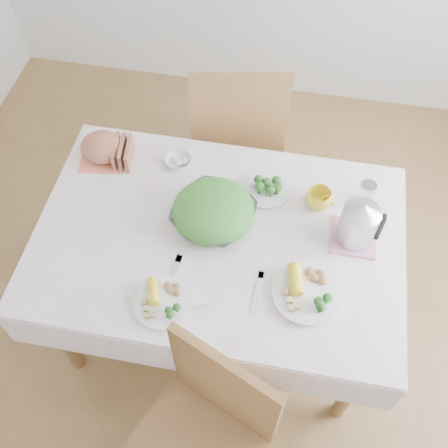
% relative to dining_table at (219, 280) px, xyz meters
% --- Properties ---
extents(floor, '(3.60, 3.60, 0.00)m').
position_rel_dining_table_xyz_m(floor, '(0.00, 0.00, -0.38)').
color(floor, olive).
rests_on(floor, ground).
extents(dining_table, '(1.40, 0.90, 0.75)m').
position_rel_dining_table_xyz_m(dining_table, '(0.00, 0.00, 0.00)').
color(dining_table, brown).
rests_on(dining_table, floor).
extents(tablecloth, '(1.50, 1.00, 0.01)m').
position_rel_dining_table_xyz_m(tablecloth, '(0.00, 0.00, 0.38)').
color(tablecloth, white).
rests_on(tablecloth, dining_table).
extents(chair_far, '(0.56, 0.56, 1.06)m').
position_rel_dining_table_xyz_m(chair_far, '(-0.06, 0.85, 0.09)').
color(chair_far, brown).
rests_on(chair_far, floor).
extents(salad_bowl, '(0.41, 0.41, 0.08)m').
position_rel_dining_table_xyz_m(salad_bowl, '(-0.03, 0.07, 0.43)').
color(salad_bowl, white).
rests_on(salad_bowl, tablecloth).
extents(dinner_plate_left, '(0.23, 0.23, 0.02)m').
position_rel_dining_table_xyz_m(dinner_plate_left, '(-0.14, -0.34, 0.40)').
color(dinner_plate_left, white).
rests_on(dinner_plate_left, tablecloth).
extents(dinner_plate_right, '(0.31, 0.31, 0.02)m').
position_rel_dining_table_xyz_m(dinner_plate_right, '(0.38, -0.20, 0.40)').
color(dinner_plate_right, white).
rests_on(dinner_plate_right, tablecloth).
extents(broccoli_plate, '(0.28, 0.28, 0.02)m').
position_rel_dining_table_xyz_m(broccoli_plate, '(0.16, 0.26, 0.40)').
color(broccoli_plate, beige).
rests_on(broccoli_plate, tablecloth).
extents(napkin, '(0.23, 0.23, 0.00)m').
position_rel_dining_table_xyz_m(napkin, '(-0.59, 0.32, 0.39)').
color(napkin, '#FF805A').
rests_on(napkin, tablecloth).
extents(bread_loaf, '(0.24, 0.24, 0.11)m').
position_rel_dining_table_xyz_m(bread_loaf, '(-0.59, 0.32, 0.45)').
color(bread_loaf, brown).
rests_on(bread_loaf, napkin).
extents(fruit_bowl, '(0.13, 0.13, 0.04)m').
position_rel_dining_table_xyz_m(fruit_bowl, '(-0.25, 0.34, 0.41)').
color(fruit_bowl, white).
rests_on(fruit_bowl, tablecloth).
extents(yellow_mug, '(0.14, 0.14, 0.08)m').
position_rel_dining_table_xyz_m(yellow_mug, '(0.38, 0.23, 0.43)').
color(yellow_mug, yellow).
rests_on(yellow_mug, tablecloth).
extents(glass_tumbler, '(0.08, 0.08, 0.13)m').
position_rel_dining_table_xyz_m(glass_tumbler, '(0.57, 0.27, 0.45)').
color(glass_tumbler, white).
rests_on(glass_tumbler, tablecloth).
extents(pink_tray, '(0.18, 0.18, 0.01)m').
position_rel_dining_table_xyz_m(pink_tray, '(0.54, 0.09, 0.40)').
color(pink_tray, '#CC7D98').
rests_on(pink_tray, tablecloth).
extents(electric_kettle, '(0.18, 0.18, 0.21)m').
position_rel_dining_table_xyz_m(electric_kettle, '(0.54, 0.09, 0.51)').
color(electric_kettle, '#B2B5BA').
rests_on(electric_kettle, pink_tray).
extents(fork_left, '(0.03, 0.21, 0.00)m').
position_rel_dining_table_xyz_m(fork_left, '(-0.14, -0.23, 0.39)').
color(fork_left, silver).
rests_on(fork_left, tablecloth).
extents(fork_right, '(0.03, 0.19, 0.00)m').
position_rel_dining_table_xyz_m(fork_right, '(0.20, -0.23, 0.39)').
color(fork_right, silver).
rests_on(fork_right, tablecloth).
extents(knife, '(0.16, 0.06, 0.00)m').
position_rel_dining_table_xyz_m(knife, '(-0.06, -0.34, 0.39)').
color(knife, silver).
rests_on(knife, tablecloth).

